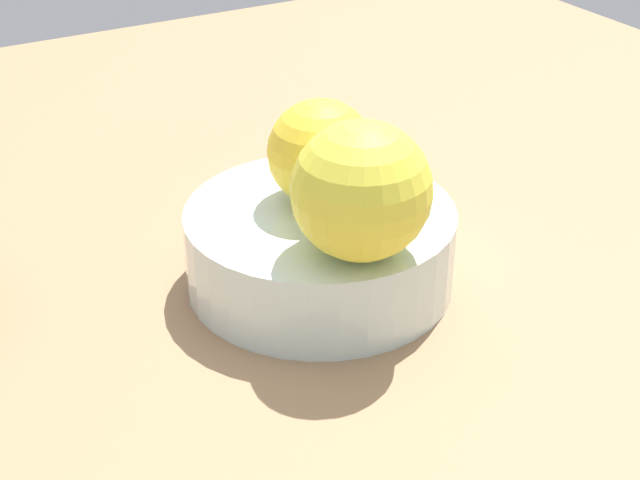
{
  "coord_description": "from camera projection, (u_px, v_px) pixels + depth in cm",
  "views": [
    {
      "loc": [
        25.1,
        43.92,
        32.24
      ],
      "look_at": [
        0.0,
        0.0,
        3.02
      ],
      "focal_mm": 54.15,
      "sensor_mm": 36.0,
      "label": 1
    }
  ],
  "objects": [
    {
      "name": "orange_in_bowl_0",
      "position": [
        321.0,
        152.0,
        0.57
      ],
      "size": [
        6.42,
        6.42,
        6.42
      ],
      "primitive_type": "sphere",
      "color": "yellow",
      "rests_on": "fruit_bowl"
    },
    {
      "name": "fruit_bowl",
      "position": [
        320.0,
        249.0,
        0.59
      ],
      "size": [
        16.36,
        16.36,
        5.04
      ],
      "color": "silver",
      "rests_on": "ground_plane"
    },
    {
      "name": "ground_plane",
      "position": [
        320.0,
        296.0,
        0.6
      ],
      "size": [
        110.0,
        110.0,
        2.0
      ],
      "primitive_type": "cube",
      "color": "#997551"
    },
    {
      "name": "orange_in_bowl_1",
      "position": [
        361.0,
        191.0,
        0.51
      ],
      "size": [
        7.69,
        7.69,
        7.69
      ],
      "primitive_type": "sphere",
      "color": "yellow",
      "rests_on": "fruit_bowl"
    }
  ]
}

